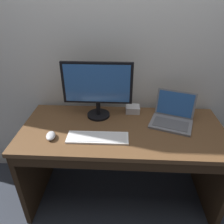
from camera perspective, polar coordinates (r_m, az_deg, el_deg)
The scene contains 8 objects.
ground_plane at distance 2.18m, azimuth 2.30°, elevation -21.56°, with size 14.00×14.00×0.00m, color #2D333D.
back_wall at distance 1.75m, azimuth 3.73°, elevation 26.42°, with size 4.51×0.04×3.19m, color silver.
desk at distance 1.76m, azimuth 2.67°, elevation -10.21°, with size 1.56×0.68×0.78m.
laptop_space_gray at distance 1.74m, azimuth 15.76°, elevation -1.70°, with size 0.38×0.35×0.23m.
external_monitor at distance 1.67m, azimuth -3.92°, elevation 6.46°, with size 0.55×0.19×0.47m.
wired_keyboard at distance 1.53m, azimuth -3.86°, elevation -6.84°, with size 0.44×0.14×0.02m.
computer_mouse at distance 1.58m, azimuth -16.08°, elevation -6.14°, with size 0.06×0.11×0.04m, color #B7B7BC.
external_drive_box at distance 1.84m, azimuth 5.55°, elevation 0.79°, with size 0.12×0.10×0.06m, color silver.
Camera 1 is at (-0.01, -1.35, 1.70)m, focal length 34.16 mm.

